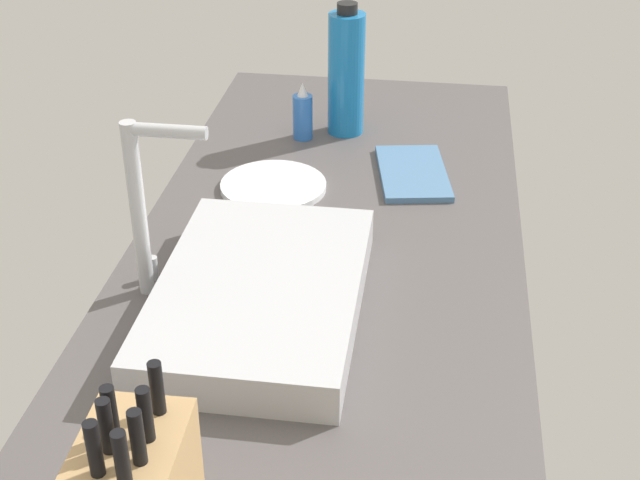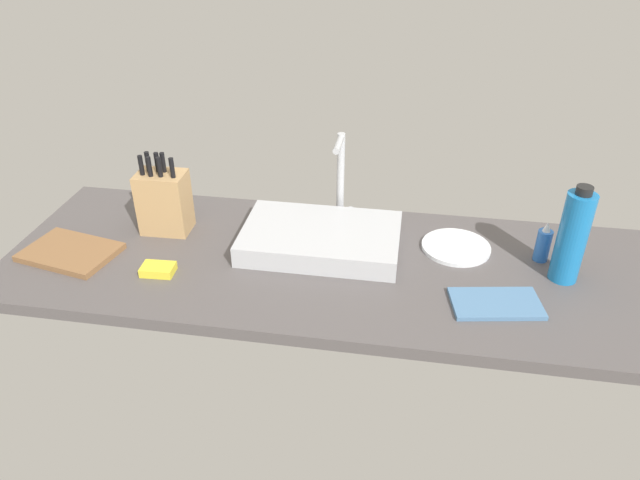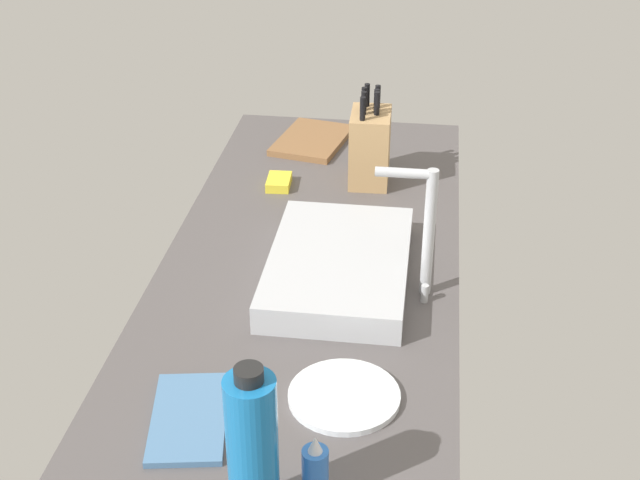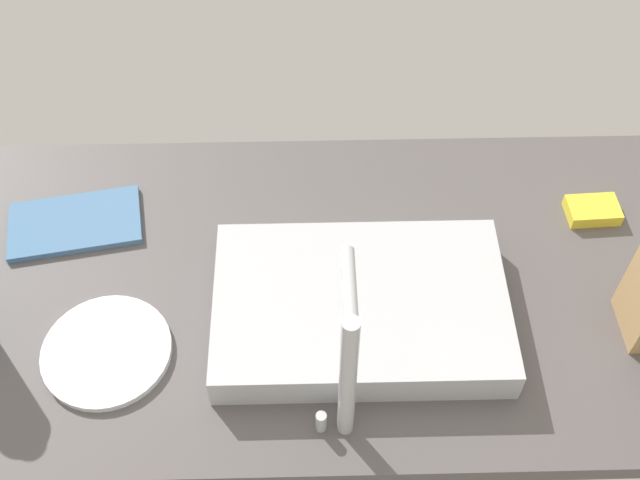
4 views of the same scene
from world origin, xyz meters
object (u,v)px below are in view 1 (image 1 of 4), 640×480
at_px(dinner_plate, 273,186).
at_px(sink_basin, 260,295).
at_px(soap_bottle, 303,115).
at_px(water_bottle, 346,73).
at_px(faucet, 145,198).
at_px(dish_towel, 413,173).

bearing_deg(dinner_plate, sink_basin, -171.94).
height_order(soap_bottle, water_bottle, water_bottle).
distance_m(sink_basin, water_bottle, 0.69).
height_order(sink_basin, faucet, faucet).
height_order(dinner_plate, dish_towel, same).
xyz_separation_m(faucet, water_bottle, (0.65, -0.22, -0.03)).
xyz_separation_m(soap_bottle, water_bottle, (0.05, -0.09, 0.08)).
height_order(faucet, water_bottle, faucet).
relative_size(water_bottle, dinner_plate, 1.38).
distance_m(sink_basin, dinner_plate, 0.40).
height_order(faucet, soap_bottle, faucet).
bearing_deg(water_bottle, dinner_plate, 159.80).
relative_size(soap_bottle, dinner_plate, 0.61).
distance_m(faucet, dinner_plate, 0.41).
relative_size(faucet, dinner_plate, 1.42).
xyz_separation_m(faucet, dish_towel, (0.46, -0.38, -0.16)).
relative_size(dinner_plate, dish_towel, 0.89).
bearing_deg(water_bottle, sink_basin, 175.96).
bearing_deg(sink_basin, water_bottle, -4.04).
xyz_separation_m(soap_bottle, dish_towel, (-0.14, -0.24, -0.05)).
height_order(water_bottle, dish_towel, water_bottle).
distance_m(sink_basin, faucet, 0.22).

